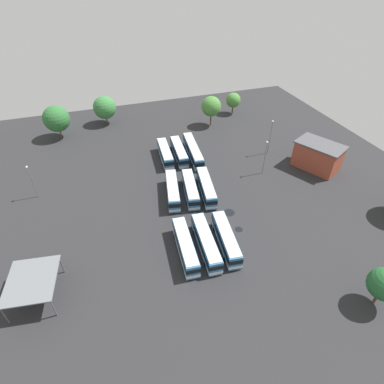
{
  "coord_description": "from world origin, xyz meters",
  "views": [
    {
      "loc": [
        -50.76,
        16.76,
        42.71
      ],
      "look_at": [
        -0.85,
        -0.15,
        1.46
      ],
      "focal_mm": 28.73,
      "sensor_mm": 36.0,
      "label": 1
    }
  ],
  "objects": [
    {
      "name": "bus_row2_slot2",
      "position": [
        16.23,
        1.38,
        1.78
      ],
      "size": [
        12.0,
        3.4,
        3.36
      ],
      "color": "teal",
      "rests_on": "ground_plane"
    },
    {
      "name": "depot_building",
      "position": [
        0.68,
        -33.27,
        3.31
      ],
      "size": [
        12.82,
        11.01,
        6.59
      ],
      "color": "#99422D",
      "rests_on": "ground_plane"
    },
    {
      "name": "tree_east_edge",
      "position": [
        37.29,
        -27.33,
        4.53
      ],
      "size": [
        4.73,
        4.73,
        6.91
      ],
      "color": "brown",
      "rests_on": "ground_plane"
    },
    {
      "name": "bus_row2_slot1",
      "position": [
        15.92,
        -2.25,
        1.78
      ],
      "size": [
        12.53,
        3.48,
        3.36
      ],
      "color": "teal",
      "rests_on": "ground_plane"
    },
    {
      "name": "puddle_back_corner",
      "position": [
        -13.28,
        -5.59,
        0.0
      ],
      "size": [
        1.56,
        1.56,
        0.01
      ],
      "primitive_type": "cylinder",
      "color": "black",
      "rests_on": "ground_plane"
    },
    {
      "name": "tree_west_edge",
      "position": [
        37.88,
        27.05,
        5.76
      ],
      "size": [
        7.32,
        7.32,
        9.43
      ],
      "color": "brown",
      "rests_on": "ground_plane"
    },
    {
      "name": "lamp_post_by_building",
      "position": [
        10.56,
        -25.49,
        5.08
      ],
      "size": [
        0.56,
        0.28,
        9.31
      ],
      "color": "slate",
      "rests_on": "ground_plane"
    },
    {
      "name": "maintenance_shelter",
      "position": [
        -16.47,
        30.61,
        3.84
      ],
      "size": [
        9.53,
        8.4,
        4.04
      ],
      "color": "slate",
      "rests_on": "ground_plane"
    },
    {
      "name": "tree_north_edge",
      "position": [
        31.37,
        -17.17,
        6.08
      ],
      "size": [
        5.97,
        5.97,
        9.08
      ],
      "color": "brown",
      "rests_on": "ground_plane"
    },
    {
      "name": "tree_northeast",
      "position": [
        42.94,
        13.27,
        5.21
      ],
      "size": [
        6.89,
        6.89,
        8.66
      ],
      "color": "brown",
      "rests_on": "ground_plane"
    },
    {
      "name": "bus_row0_slot0",
      "position": [
        -16.21,
        -1.45,
        1.78
      ],
      "size": [
        12.18,
        3.98,
        3.36
      ],
      "color": "teal",
      "rests_on": "ground_plane"
    },
    {
      "name": "bus_row1_slot2",
      "position": [
        0.77,
        3.8,
        1.78
      ],
      "size": [
        12.08,
        4.76,
        3.36
      ],
      "color": "teal",
      "rests_on": "ground_plane"
    },
    {
      "name": "ground_plane",
      "position": [
        0.0,
        0.0,
        0.0
      ],
      "size": [
        112.01,
        112.01,
        0.0
      ],
      "primitive_type": "plane",
      "color": "#28282B"
    },
    {
      "name": "bus_row1_slot0",
      "position": [
        -0.64,
        -3.52,
        1.78
      ],
      "size": [
        12.36,
        4.45,
        3.36
      ],
      "color": "teal",
      "rests_on": "ground_plane"
    },
    {
      "name": "bus_row0_slot1",
      "position": [
        -15.88,
        2.31,
        1.78
      ],
      "size": [
        12.77,
        3.53,
        3.36
      ],
      "color": "teal",
      "rests_on": "ground_plane"
    },
    {
      "name": "puddle_front_lane",
      "position": [
        -8.16,
        -5.82,
        0.0
      ],
      "size": [
        2.35,
        2.35,
        0.01
      ],
      "primitive_type": "cylinder",
      "color": "black",
      "rests_on": "ground_plane"
    },
    {
      "name": "lamp_post_near_entrance",
      "position": [
        10.28,
        32.06,
        4.38
      ],
      "size": [
        0.56,
        0.28,
        7.93
      ],
      "color": "slate",
      "rests_on": "ground_plane"
    },
    {
      "name": "bus_row1_slot1",
      "position": [
        -0.06,
        -0.02,
        1.78
      ],
      "size": [
        11.75,
        4.4,
        3.36
      ],
      "color": "teal",
      "rests_on": "ground_plane"
    },
    {
      "name": "lamp_post_far_corner",
      "position": [
        2.6,
        -19.51,
        4.72
      ],
      "size": [
        0.56,
        0.28,
        8.61
      ],
      "color": "slate",
      "rests_on": "ground_plane"
    },
    {
      "name": "bus_row2_slot0",
      "position": [
        15.22,
        -5.86,
        1.78
      ],
      "size": [
        15.43,
        4.07,
        3.36
      ],
      "color": "teal",
      "rests_on": "ground_plane"
    },
    {
      "name": "bus_row0_slot2",
      "position": [
        -15.55,
        6.1,
        1.78
      ],
      "size": [
        12.33,
        3.48,
        3.36
      ],
      "color": "teal",
      "rests_on": "ground_plane"
    }
  ]
}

